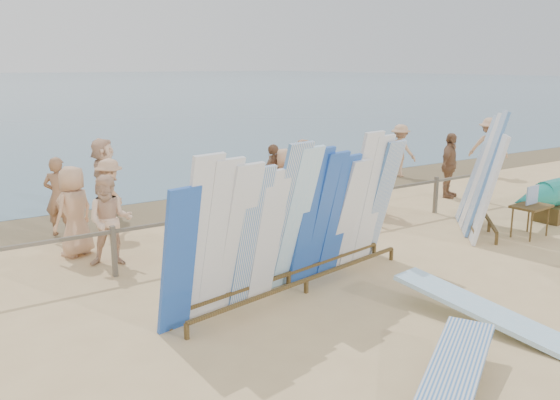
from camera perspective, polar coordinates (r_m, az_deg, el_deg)
ground at (r=10.28m, az=12.18°, el=-7.70°), size 160.00×160.00×0.00m
wet_sand_strip at (r=15.90m, az=-6.69°, el=-0.11°), size 40.00×2.60×0.01m
fence at (r=12.26m, az=2.26°, el=-0.95°), size 12.08×0.08×0.90m
main_surfboard_rack at (r=9.38m, az=1.73°, el=-2.25°), size 4.99×1.51×2.47m
side_surfboard_rack at (r=13.44m, az=18.91°, el=2.09°), size 2.11×2.15×2.65m
vendor_table at (r=13.56m, az=22.92°, el=-1.78°), size 0.88×0.66×1.10m
flat_board_a at (r=8.97m, az=18.87°, el=-11.29°), size 0.99×2.74×0.44m
beach_chair_left at (r=13.24m, az=-1.55°, el=-1.67°), size 0.69×0.69×0.79m
beach_chair_right at (r=13.75m, az=2.93°, el=-1.12°), size 0.72×0.73×0.80m
stroller at (r=13.99m, az=4.85°, el=0.06°), size 0.75×0.94×1.15m
beachgoer_extra_0 at (r=20.45m, az=19.45°, el=4.85°), size 1.13×1.28×1.89m
beachgoer_10 at (r=16.74m, az=15.99°, el=3.21°), size 1.13×0.82×1.77m
beachgoer_5 at (r=16.29m, az=2.25°, el=3.13°), size 0.84×1.54×1.59m
beachgoer_1 at (r=13.31m, az=-20.53°, el=0.31°), size 0.70×0.64×1.70m
beachgoer_6 at (r=14.29m, az=0.48°, el=1.78°), size 0.80×0.84×1.61m
beachgoer_11 at (r=14.82m, az=-16.59°, el=2.15°), size 1.02×1.82×1.87m
beachgoer_0 at (r=11.83m, az=-19.20°, el=-1.02°), size 0.94×0.75×1.73m
beachgoer_8 at (r=14.55m, az=8.54°, el=2.38°), size 0.99×0.91×1.88m
beachgoer_2 at (r=11.08m, az=-16.05°, el=-1.91°), size 0.90×0.69×1.66m
beachgoer_3 at (r=13.16m, az=-16.04°, el=0.34°), size 1.00×1.10×1.63m
beachgoer_4 at (r=14.63m, az=-0.56°, el=2.17°), size 1.06×0.73×1.67m
beachgoer_9 at (r=19.55m, az=11.47°, el=4.68°), size 0.73×1.17×1.68m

